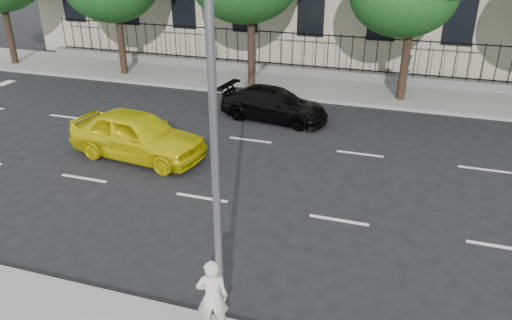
{
  "coord_description": "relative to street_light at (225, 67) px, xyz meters",
  "views": [
    {
      "loc": [
        5.36,
        -9.05,
        7.2
      ],
      "look_at": [
        1.5,
        3.0,
        1.21
      ],
      "focal_mm": 35.0,
      "sensor_mm": 36.0,
      "label": 1
    }
  ],
  "objects": [
    {
      "name": "ground",
      "position": [
        -2.5,
        1.77,
        -5.15
      ],
      "size": [
        120.0,
        120.0,
        0.0
      ],
      "primitive_type": "plane",
      "color": "black",
      "rests_on": "ground"
    },
    {
      "name": "far_sidewalk",
      "position": [
        -2.5,
        15.77,
        -5.07
      ],
      "size": [
        60.0,
        4.0,
        0.15
      ],
      "primitive_type": "cube",
      "color": "gray",
      "rests_on": "ground"
    },
    {
      "name": "lane_markings",
      "position": [
        -2.5,
        6.52,
        -5.14
      ],
      "size": [
        49.6,
        4.62,
        0.01
      ],
      "primitive_type": null,
      "color": "silver",
      "rests_on": "ground"
    },
    {
      "name": "iron_fence",
      "position": [
        -2.5,
        17.47,
        -4.5
      ],
      "size": [
        30.0,
        0.5,
        2.2
      ],
      "color": "slate",
      "rests_on": "far_sidewalk"
    },
    {
      "name": "street_light",
      "position": [
        0.0,
        0.0,
        0.0
      ],
      "size": [
        0.25,
        3.32,
        8.05
      ],
      "color": "slate",
      "rests_on": "near_sidewalk"
    },
    {
      "name": "yellow_taxi",
      "position": [
        -5.66,
        6.24,
        -4.34
      ],
      "size": [
        4.93,
        2.46,
        1.61
      ],
      "primitive_type": "imported",
      "rotation": [
        0.0,
        0.0,
        1.45
      ],
      "color": "yellow",
      "rests_on": "ground"
    },
    {
      "name": "black_sedan",
      "position": [
        -2.28,
        11.16,
        -4.5
      ],
      "size": [
        4.64,
        2.39,
        1.29
      ],
      "primitive_type": "imported",
      "rotation": [
        0.0,
        0.0,
        1.44
      ],
      "color": "black",
      "rests_on": "ground"
    },
    {
      "name": "woman_near",
      "position": [
        -0.12,
        -0.63,
        -4.19
      ],
      "size": [
        0.69,
        0.56,
        1.62
      ],
      "primitive_type": "imported",
      "rotation": [
        0.0,
        0.0,
        3.48
      ],
      "color": "beige",
      "rests_on": "near_sidewalk"
    },
    {
      "name": "pedestrian_far",
      "position": [
        2.59,
        15.86,
        -4.09
      ],
      "size": [
        0.93,
        1.05,
        1.82
      ],
      "primitive_type": "imported",
      "rotation": [
        0.0,
        0.0,
        1.26
      ],
      "color": "#2A4E81",
      "rests_on": "far_sidewalk"
    }
  ]
}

